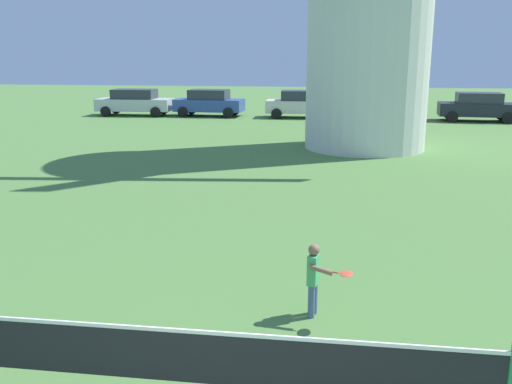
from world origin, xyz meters
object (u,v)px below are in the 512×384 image
object	(u,v)px
tennis_net	(228,360)
parked_car_black	(478,107)
parked_car_blue	(209,102)
player_far	(315,276)
parked_car_red	(380,105)
parked_car_silver	(135,102)
parked_car_cream	(301,104)

from	to	relation	value
tennis_net	parked_car_black	bearing A→B (deg)	72.14
parked_car_blue	parked_car_black	bearing A→B (deg)	-1.96
player_far	parked_car_red	bearing A→B (deg)	83.72
parked_car_silver	parked_car_blue	size ratio (longest dim) A/B	1.09
parked_car_silver	player_far	bearing A→B (deg)	-65.00
tennis_net	parked_car_red	distance (m)	27.39
parked_car_silver	parked_car_cream	bearing A→B (deg)	1.09
player_far	parked_car_silver	distance (m)	27.68
parked_car_silver	tennis_net	bearing A→B (deg)	-68.38
parked_car_blue	parked_car_cream	bearing A→B (deg)	-0.49
parked_car_cream	parked_car_black	bearing A→B (deg)	-2.79
parked_car_cream	parked_car_black	size ratio (longest dim) A/B	0.96
tennis_net	parked_car_blue	size ratio (longest dim) A/B	1.31
player_far	parked_car_silver	world-z (taller)	parked_car_silver
parked_car_blue	parked_car_red	world-z (taller)	same
tennis_net	parked_car_silver	size ratio (longest dim) A/B	1.20
parked_car_black	parked_car_cream	bearing A→B (deg)	177.21
parked_car_silver	parked_car_black	size ratio (longest dim) A/B	1.05
parked_car_silver	parked_car_blue	world-z (taller)	same
player_far	parked_car_red	distance (m)	24.85
parked_car_blue	parked_car_black	size ratio (longest dim) A/B	0.96
player_far	parked_car_red	world-z (taller)	parked_car_red
parked_car_silver	parked_car_red	distance (m)	14.42
parked_car_blue	parked_car_cream	distance (m)	5.48
parked_car_red	parked_car_silver	bearing A→B (deg)	178.46
player_far	parked_car_black	xyz separation A→B (m)	(8.01, 24.80, 0.20)
player_far	parked_car_blue	size ratio (longest dim) A/B	0.26
parked_car_cream	parked_car_red	distance (m)	4.46
tennis_net	parked_car_black	size ratio (longest dim) A/B	1.27
parked_car_blue	parked_car_silver	bearing A→B (deg)	-177.01
parked_car_cream	parked_car_red	size ratio (longest dim) A/B	0.90
parked_car_cream	parked_car_black	xyz separation A→B (m)	(9.72, -0.47, 0.00)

